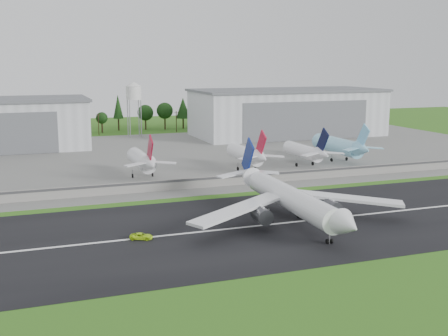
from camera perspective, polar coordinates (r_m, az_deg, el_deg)
name	(u,v)px	position (r m, az deg, el deg)	size (l,w,h in m)	color
ground	(310,234)	(132.74, 8.74, -6.65)	(600.00, 600.00, 0.00)	#346117
runway	(291,222)	(141.19, 6.79, -5.52)	(320.00, 60.00, 0.10)	black
runway_centerline	(291,222)	(141.17, 6.79, -5.50)	(220.00, 1.00, 0.02)	white
apron	(176,155)	(242.17, -4.93, 1.31)	(320.00, 150.00, 0.10)	slate
blast_fence	(228,181)	(180.85, 0.42, -1.28)	(240.00, 0.61, 3.50)	gray
hangar_east	(287,112)	(308.91, 6.43, 5.65)	(102.00, 47.00, 25.20)	silver
water_tower	(134,91)	(301.64, -9.17, 7.73)	(8.40, 8.40, 29.40)	#99999E
utility_poles	(139,134)	(319.38, -8.66, 3.48)	(230.00, 3.00, 12.00)	black
treeline	(134,131)	(334.00, -9.17, 3.77)	(320.00, 16.00, 22.00)	black
main_airliner	(291,204)	(139.48, 6.86, -3.66)	(57.26, 59.15, 18.17)	white
ground_vehicle	(141,236)	(128.27, -8.40, -6.87)	(2.39, 5.18, 1.44)	#BFEE1C
parked_jet_red_a	(143,161)	(194.21, -8.23, 0.73)	(7.36, 31.29, 16.61)	silver
parked_jet_red_b	(248,155)	(205.48, 2.48, 1.36)	(7.36, 31.29, 16.56)	white
parked_jet_navy	(307,152)	(215.70, 8.41, 1.66)	(7.36, 31.29, 16.39)	white
parked_jet_skyblue	(341,146)	(229.05, 11.85, 2.20)	(7.36, 37.29, 17.02)	#87CCE9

